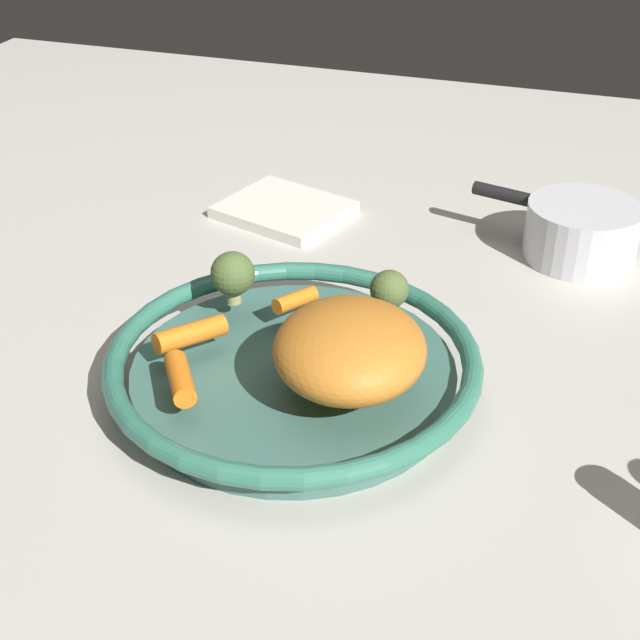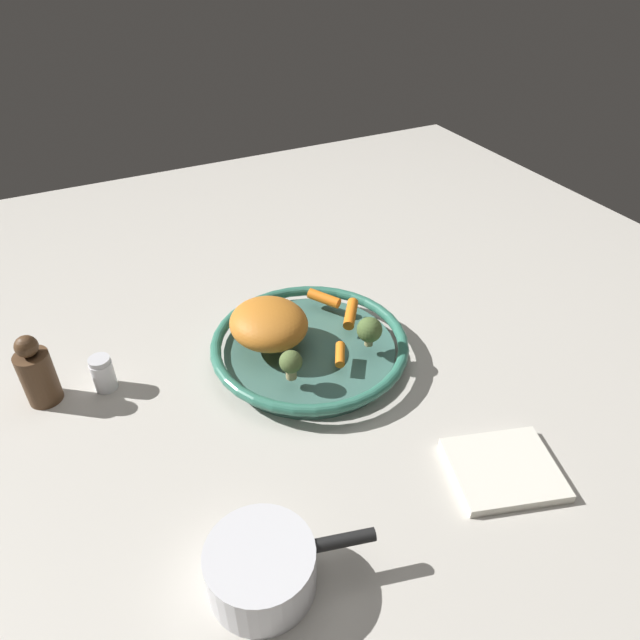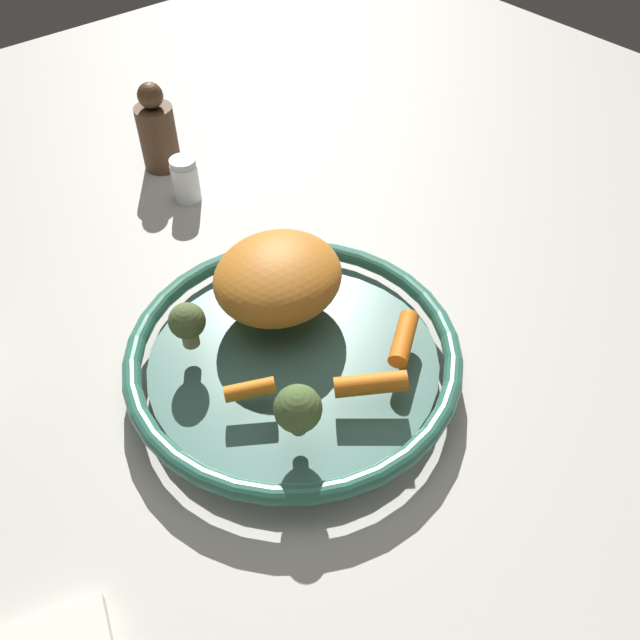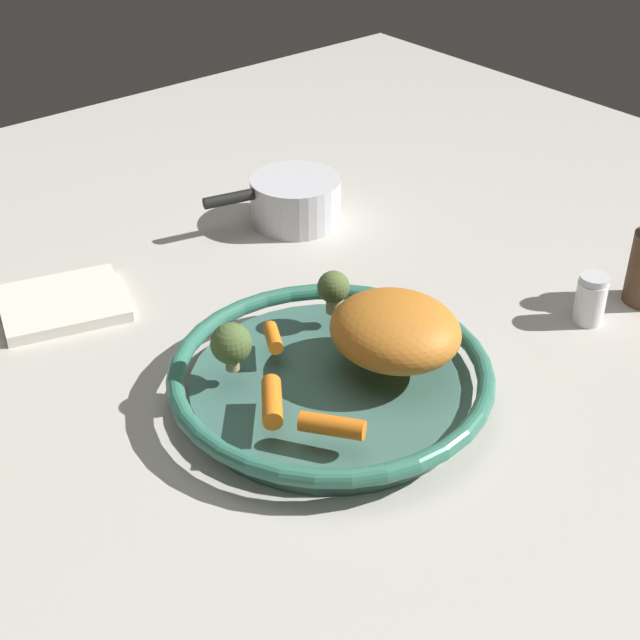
{
  "view_description": "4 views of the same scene",
  "coord_description": "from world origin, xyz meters",
  "views": [
    {
      "loc": [
        0.23,
        -0.63,
        0.5
      ],
      "look_at": [
        0.03,
        -0.0,
        0.08
      ],
      "focal_mm": 50.71,
      "sensor_mm": 36.0,
      "label": 1
    },
    {
      "loc": [
        0.32,
        0.69,
        0.65
      ],
      "look_at": [
        -0.02,
        0.0,
        0.08
      ],
      "focal_mm": 31.97,
      "sensor_mm": 36.0,
      "label": 2
    },
    {
      "loc": [
        -0.36,
        0.27,
        0.54
      ],
      "look_at": [
        -0.01,
        -0.03,
        0.07
      ],
      "focal_mm": 37.58,
      "sensor_mm": 36.0,
      "label": 3
    },
    {
      "loc": [
        -0.5,
        -0.59,
        0.61
      ],
      "look_at": [
        0.01,
        0.03,
        0.08
      ],
      "focal_mm": 52.11,
      "sensor_mm": 36.0,
      "label": 4
    }
  ],
  "objects": [
    {
      "name": "serving_bowl",
      "position": [
        0.0,
        0.0,
        0.02
      ],
      "size": [
        0.34,
        0.34,
        0.04
      ],
      "color": "#3D665B",
      "rests_on": "ground_plane"
    },
    {
      "name": "baby_carrot_left",
      "position": [
        -0.07,
        -0.08,
        0.05
      ],
      "size": [
        0.05,
        0.06,
        0.02
      ],
      "primitive_type": "cylinder",
      "rotation": [
        1.61,
        0.0,
        3.73
      ],
      "color": "orange",
      "rests_on": "serving_bowl"
    },
    {
      "name": "roast_chicken_piece",
      "position": [
        0.06,
        -0.03,
        0.08
      ],
      "size": [
        0.16,
        0.16,
        0.06
      ],
      "primitive_type": "ellipsoid",
      "rotation": [
        0.0,
        0.0,
        4.93
      ],
      "color": "#BF6F24",
      "rests_on": "serving_bowl"
    },
    {
      "name": "baby_carrot_center",
      "position": [
        -0.09,
        -0.02,
        0.05
      ],
      "size": [
        0.06,
        0.07,
        0.02
      ],
      "primitive_type": "cylinder",
      "rotation": [
        1.5,
        0.0,
        5.66
      ],
      "color": "orange",
      "rests_on": "serving_bowl"
    },
    {
      "name": "broccoli_floret_large",
      "position": [
        -0.08,
        0.06,
        0.07
      ],
      "size": [
        0.04,
        0.04,
        0.05
      ],
      "color": "tan",
      "rests_on": "serving_bowl"
    },
    {
      "name": "baby_carrot_right",
      "position": [
        -0.02,
        0.07,
        0.05
      ],
      "size": [
        0.04,
        0.05,
        0.02
      ],
      "primitive_type": "cylinder",
      "rotation": [
        1.65,
        0.0,
        2.64
      ],
      "color": "orange",
      "rests_on": "serving_bowl"
    },
    {
      "name": "pepper_mill",
      "position": [
        0.42,
        -0.1,
        0.05
      ],
      "size": [
        0.05,
        0.05,
        0.13
      ],
      "color": "#4C331E",
      "rests_on": "ground_plane"
    },
    {
      "name": "salt_shaker",
      "position": [
        0.33,
        -0.08,
        0.03
      ],
      "size": [
        0.04,
        0.04,
        0.06
      ],
      "color": "white",
      "rests_on": "ground_plane"
    },
    {
      "name": "broccoli_floret_mid",
      "position": [
        0.07,
        0.08,
        0.07
      ],
      "size": [
        0.04,
        0.04,
        0.05
      ],
      "color": "tan",
      "rests_on": "serving_bowl"
    },
    {
      "name": "ground_plane",
      "position": [
        0.0,
        0.0,
        0.0
      ],
      "size": [
        1.9,
        1.9,
        0.0
      ],
      "primitive_type": "plane",
      "color": "#B7B2A8"
    }
  ]
}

